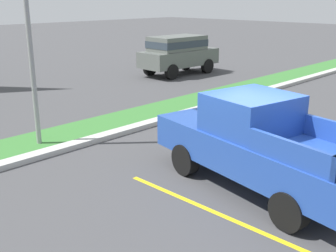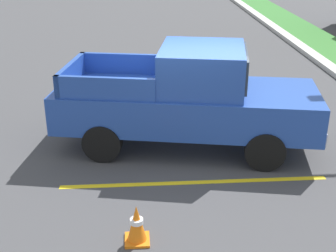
% 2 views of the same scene
% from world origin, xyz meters
% --- Properties ---
extents(ground_plane, '(120.00, 120.00, 0.00)m').
position_xyz_m(ground_plane, '(0.00, 0.00, 0.00)').
color(ground_plane, '#424244').
extents(parking_line_near, '(0.12, 4.80, 0.01)m').
position_xyz_m(parking_line_near, '(-1.63, -0.21, 0.00)').
color(parking_line_near, yellow).
rests_on(parking_line_near, ground).
extents(parking_line_far, '(0.12, 4.80, 0.01)m').
position_xyz_m(parking_line_far, '(1.47, -0.21, 0.00)').
color(parking_line_far, yellow).
rests_on(parking_line_far, ground).
extents(curb_strip, '(56.00, 0.40, 0.15)m').
position_xyz_m(curb_strip, '(0.00, 5.00, 0.07)').
color(curb_strip, '#B2B2AD').
rests_on(curb_strip, ground).
extents(grass_median, '(56.00, 1.80, 0.06)m').
position_xyz_m(grass_median, '(0.00, 6.10, 0.03)').
color(grass_median, '#387533').
rests_on(grass_median, ground).
extents(pickup_truck_main, '(2.83, 5.48, 2.10)m').
position_xyz_m(pickup_truck_main, '(-0.07, -0.16, 1.04)').
color(pickup_truck_main, black).
rests_on(pickup_truck_main, ground).
extents(suv_distant, '(4.66, 2.09, 2.10)m').
position_xyz_m(suv_distant, '(9.29, 10.89, 1.24)').
color(suv_distant, black).
rests_on(suv_distant, ground).
extents(street_light, '(0.24, 1.49, 6.29)m').
position_xyz_m(street_light, '(-2.03, 5.73, 3.69)').
color(street_light, gray).
rests_on(street_light, ground).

